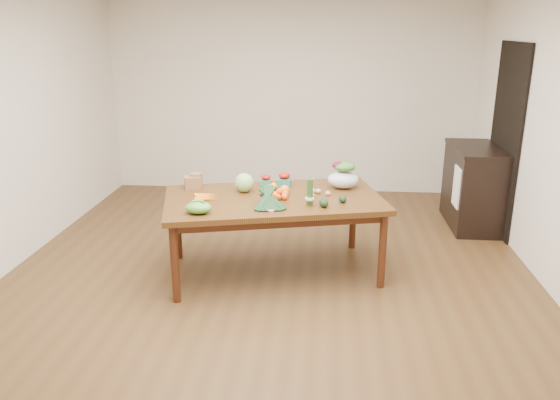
# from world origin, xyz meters

# --- Properties ---
(floor) EXTENTS (6.00, 6.00, 0.00)m
(floor) POSITION_xyz_m (0.00, 0.00, 0.00)
(floor) COLOR #53381C
(floor) RESTS_ON ground
(room_walls) EXTENTS (5.02, 6.02, 2.70)m
(room_walls) POSITION_xyz_m (0.00, 0.00, 1.35)
(room_walls) COLOR silver
(room_walls) RESTS_ON floor
(dining_table) EXTENTS (2.18, 1.53, 0.75)m
(dining_table) POSITION_xyz_m (0.03, 0.21, 0.38)
(dining_table) COLOR #543113
(dining_table) RESTS_ON floor
(doorway_dark) EXTENTS (0.02, 1.00, 2.10)m
(doorway_dark) POSITION_xyz_m (2.48, 1.60, 1.05)
(doorway_dark) COLOR black
(doorway_dark) RESTS_ON floor
(cabinet) EXTENTS (0.52, 1.02, 0.94)m
(cabinet) POSITION_xyz_m (2.22, 1.71, 0.47)
(cabinet) COLOR black
(cabinet) RESTS_ON floor
(dish_towel) EXTENTS (0.02, 0.28, 0.45)m
(dish_towel) POSITION_xyz_m (1.96, 1.40, 0.55)
(dish_towel) COLOR white
(dish_towel) RESTS_ON cabinet
(paper_bag) EXTENTS (0.24, 0.22, 0.15)m
(paper_bag) POSITION_xyz_m (-0.77, 0.43, 0.82)
(paper_bag) COLOR olive
(paper_bag) RESTS_ON dining_table
(cabbage) EXTENTS (0.18, 0.18, 0.18)m
(cabbage) POSITION_xyz_m (-0.26, 0.36, 0.84)
(cabbage) COLOR #9AD67B
(cabbage) RESTS_ON dining_table
(strawberry_basket_a) EXTENTS (0.12, 0.12, 0.09)m
(strawberry_basket_a) POSITION_xyz_m (-0.08, 0.58, 0.79)
(strawberry_basket_a) COLOR #BA160C
(strawberry_basket_a) RESTS_ON dining_table
(strawberry_basket_b) EXTENTS (0.14, 0.14, 0.11)m
(strawberry_basket_b) POSITION_xyz_m (0.10, 0.60, 0.80)
(strawberry_basket_b) COLOR red
(strawberry_basket_b) RESTS_ON dining_table
(orange_a) EXTENTS (0.08, 0.08, 0.08)m
(orange_a) POSITION_xyz_m (-0.02, 0.38, 0.79)
(orange_a) COLOR orange
(orange_a) RESTS_ON dining_table
(orange_b) EXTENTS (0.08, 0.08, 0.08)m
(orange_b) POSITION_xyz_m (0.01, 0.43, 0.79)
(orange_b) COLOR orange
(orange_b) RESTS_ON dining_table
(orange_c) EXTENTS (0.09, 0.09, 0.09)m
(orange_c) POSITION_xyz_m (0.13, 0.31, 0.79)
(orange_c) COLOR #F5A50F
(orange_c) RESTS_ON dining_table
(mandarin_cluster) EXTENTS (0.22, 0.22, 0.09)m
(mandarin_cluster) POSITION_xyz_m (0.09, 0.20, 0.80)
(mandarin_cluster) COLOR #E75B0E
(mandarin_cluster) RESTS_ON dining_table
(carrots) EXTENTS (0.26, 0.26, 0.03)m
(carrots) POSITION_xyz_m (-0.58, 0.13, 0.76)
(carrots) COLOR #E45013
(carrots) RESTS_ON dining_table
(snap_pea_bag) EXTENTS (0.22, 0.17, 0.10)m
(snap_pea_bag) POSITION_xyz_m (-0.55, -0.29, 0.80)
(snap_pea_bag) COLOR #69A136
(snap_pea_bag) RESTS_ON dining_table
(kale_bunch) EXTENTS (0.41, 0.46, 0.16)m
(kale_bunch) POSITION_xyz_m (0.03, -0.12, 0.83)
(kale_bunch) COLOR black
(kale_bunch) RESTS_ON dining_table
(asparagus_bundle) EXTENTS (0.11, 0.13, 0.26)m
(asparagus_bundle) POSITION_xyz_m (0.37, -0.00, 0.88)
(asparagus_bundle) COLOR #55813B
(asparagus_bundle) RESTS_ON dining_table
(potato_a) EXTENTS (0.06, 0.05, 0.05)m
(potato_a) POSITION_xyz_m (0.38, 0.35, 0.77)
(potato_a) COLOR tan
(potato_a) RESTS_ON dining_table
(potato_b) EXTENTS (0.05, 0.05, 0.04)m
(potato_b) POSITION_xyz_m (0.38, 0.23, 0.77)
(potato_b) COLOR tan
(potato_b) RESTS_ON dining_table
(potato_c) EXTENTS (0.05, 0.05, 0.05)m
(potato_c) POSITION_xyz_m (0.44, 0.36, 0.77)
(potato_c) COLOR tan
(potato_c) RESTS_ON dining_table
(potato_d) EXTENTS (0.06, 0.05, 0.05)m
(potato_d) POSITION_xyz_m (0.38, 0.39, 0.77)
(potato_d) COLOR tan
(potato_d) RESTS_ON dining_table
(potato_e) EXTENTS (0.05, 0.04, 0.04)m
(potato_e) POSITION_xyz_m (0.53, 0.31, 0.77)
(potato_e) COLOR #DCB97F
(potato_e) RESTS_ON dining_table
(avocado_a) EXTENTS (0.11, 0.13, 0.08)m
(avocado_a) POSITION_xyz_m (0.50, -0.03, 0.79)
(avocado_a) COLOR black
(avocado_a) RESTS_ON dining_table
(avocado_b) EXTENTS (0.09, 0.12, 0.07)m
(avocado_b) POSITION_xyz_m (0.66, 0.11, 0.78)
(avocado_b) COLOR black
(avocado_b) RESTS_ON dining_table
(salad_bag) EXTENTS (0.35, 0.29, 0.23)m
(salad_bag) POSITION_xyz_m (0.68, 0.57, 0.87)
(salad_bag) COLOR silver
(salad_bag) RESTS_ON dining_table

